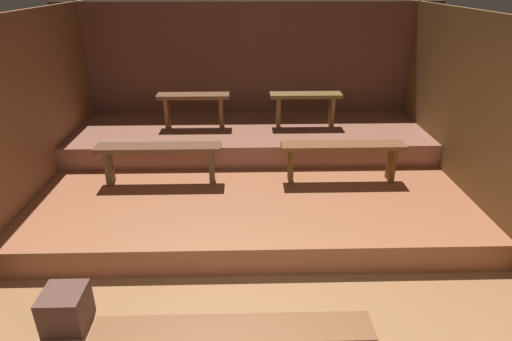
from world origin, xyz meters
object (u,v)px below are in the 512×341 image
(bench_lower_right, at_px, (342,152))
(wooden_crate_floor, at_px, (66,309))
(bench_middle_left, at_px, (194,103))
(bench_lower_left, at_px, (159,154))
(bench_floor_center, at_px, (234,338))
(bench_middle_right, at_px, (305,102))

(bench_lower_right, height_order, wooden_crate_floor, bench_lower_right)
(bench_lower_right, distance_m, bench_middle_left, 2.21)
(bench_lower_left, height_order, wooden_crate_floor, bench_lower_left)
(wooden_crate_floor, bearing_deg, bench_middle_left, 77.04)
(bench_middle_left, bearing_deg, bench_floor_center, -80.40)
(bench_floor_center, distance_m, bench_middle_left, 3.76)
(bench_middle_left, height_order, bench_middle_right, same)
(bench_lower_left, bearing_deg, wooden_crate_floor, -102.42)
(bench_middle_right, height_order, wooden_crate_floor, bench_middle_right)
(bench_lower_right, height_order, bench_middle_right, bench_middle_right)
(bench_lower_right, bearing_deg, bench_floor_center, -116.23)
(bench_lower_left, height_order, bench_lower_right, same)
(bench_floor_center, bearing_deg, wooden_crate_floor, 158.00)
(bench_lower_left, xyz_separation_m, bench_middle_right, (1.85, 1.18, 0.27))
(bench_middle_left, bearing_deg, bench_middle_right, 0.00)
(bench_lower_left, xyz_separation_m, wooden_crate_floor, (-0.43, -1.95, -0.50))
(bench_middle_right, distance_m, wooden_crate_floor, 3.95)
(bench_middle_right, bearing_deg, bench_floor_center, -104.33)
(bench_lower_left, relative_size, bench_middle_right, 1.45)
(bench_middle_left, bearing_deg, bench_lower_right, -32.49)
(bench_floor_center, relative_size, bench_lower_right, 1.26)
(bench_floor_center, bearing_deg, bench_lower_right, 63.77)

